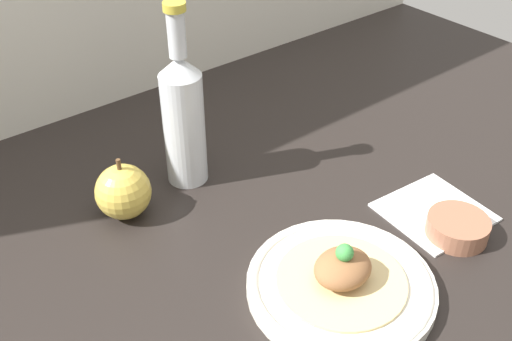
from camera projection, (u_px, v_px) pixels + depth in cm
name	position (u px, v px, depth cm)	size (l,w,h in cm)	color
ground_plane	(271.00, 258.00, 86.37)	(180.00, 110.00, 4.00)	black
plate	(341.00, 285.00, 77.90)	(24.66, 24.66, 2.08)	silver
plated_food	(342.00, 272.00, 76.50)	(17.01, 17.01, 6.28)	#D6BC7F
cider_bottle	(184.00, 116.00, 92.06)	(6.57, 6.57, 29.71)	silver
apple	(123.00, 192.00, 88.86)	(8.41, 8.41, 10.01)	gold
napkin	(434.00, 211.00, 91.15)	(15.59, 15.04, 0.80)	white
dipping_bowl	(457.00, 228.00, 86.27)	(8.91, 8.91, 3.18)	#996047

